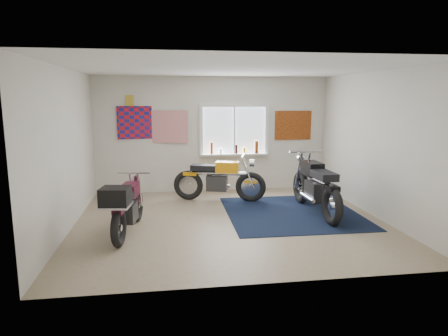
{
  "coord_description": "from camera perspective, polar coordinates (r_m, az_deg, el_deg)",
  "views": [
    {
      "loc": [
        -1.12,
        -6.87,
        2.2
      ],
      "look_at": [
        -0.05,
        0.4,
        0.91
      ],
      "focal_mm": 32.0,
      "sensor_mm": 36.0,
      "label": 1
    }
  ],
  "objects": [
    {
      "name": "room_shell",
      "position": [
        6.98,
        0.87,
        5.34
      ],
      "size": [
        5.5,
        5.5,
        5.5
      ],
      "color": "white",
      "rests_on": "ground"
    },
    {
      "name": "triumph_poster",
      "position": [
        9.86,
        9.84,
        6.02
      ],
      "size": [
        0.9,
        0.03,
        0.7
      ],
      "primitive_type": "cube",
      "color": "#A54C14",
      "rests_on": "room_shell"
    },
    {
      "name": "flag_display",
      "position": [
        9.38,
        -13.33,
        9.38
      ],
      "size": [
        1.6,
        0.1,
        1.17
      ],
      "color": "red",
      "rests_on": "room_shell"
    },
    {
      "name": "navy_rug",
      "position": [
        7.91,
        9.64,
        -6.3
      ],
      "size": [
        2.54,
        2.64,
        0.01
      ],
      "primitive_type": "cube",
      "rotation": [
        0.0,
        0.0,
        -0.01
      ],
      "color": "black",
      "rests_on": "ground"
    },
    {
      "name": "oil_bottles",
      "position": [
        9.5,
        2.09,
        2.85
      ],
      "size": [
        1.16,
        0.09,
        0.3
      ],
      "color": "#944415",
      "rests_on": "window_assembly"
    },
    {
      "name": "maroon_tourer",
      "position": [
        6.61,
        -13.84,
        -5.36
      ],
      "size": [
        0.69,
        1.86,
        0.94
      ],
      "rotation": [
        0.0,
        0.0,
        1.42
      ],
      "color": "black",
      "rests_on": "ground"
    },
    {
      "name": "yellow_triumph",
      "position": [
        8.62,
        -0.75,
        -1.78
      ],
      "size": [
        1.98,
        0.77,
        1.02
      ],
      "rotation": [
        0.0,
        0.0,
        -0.27
      ],
      "color": "black",
      "rests_on": "ground"
    },
    {
      "name": "ground",
      "position": [
        7.3,
        0.84,
        -7.61
      ],
      "size": [
        5.5,
        5.5,
        0.0
      ],
      "primitive_type": "plane",
      "color": "#9E896B",
      "rests_on": "ground"
    },
    {
      "name": "black_chrome_bike",
      "position": [
        7.87,
        12.93,
        -2.75
      ],
      "size": [
        0.69,
        2.25,
        1.15
      ],
      "rotation": [
        0.0,
        0.0,
        1.59
      ],
      "color": "black",
      "rests_on": "navy_rug"
    },
    {
      "name": "window_assembly",
      "position": [
        9.51,
        1.46,
        4.93
      ],
      "size": [
        1.66,
        0.17,
        1.26
      ],
      "color": "white",
      "rests_on": "room_shell"
    }
  ]
}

